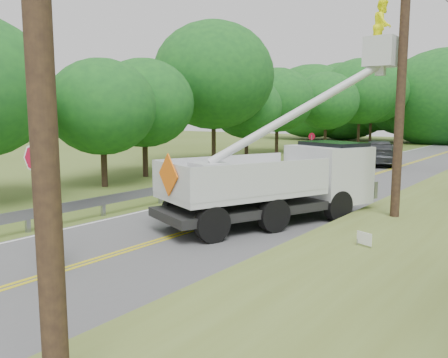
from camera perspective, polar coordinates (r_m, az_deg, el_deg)
The scene contains 10 objects.
ground at distance 12.40m, azimuth -17.06°, elevation -10.03°, with size 140.00×140.00×0.00m, color #42551A.
road at distance 23.29m, azimuth 11.83°, elevation -1.42°, with size 7.20×96.00×0.03m.
guardrail at distance 25.90m, azimuth 4.63°, elevation 0.88°, with size 0.18×48.00×0.77m.
treeline_left at distance 42.78m, azimuth 8.34°, elevation 10.44°, with size 10.53×54.53×10.31m.
flagger at distance 11.69m, azimuth -20.85°, elevation -5.62°, with size 1.17×0.52×3.09m.
bucket_truck at distance 16.64m, azimuth 9.11°, elevation 0.72°, with size 5.96×8.14×7.45m.
suv_silver at distance 26.77m, azimuth 10.26°, elevation 1.63°, with size 2.71×5.88×1.63m, color silver.
suv_darkgrey at distance 36.25m, azimuth 18.41°, elevation 3.11°, with size 2.50×6.14×1.78m, color #363A3E.
stop_sign_permanent at distance 33.32m, azimuth 10.67°, elevation 4.17°, with size 0.52×0.06×2.43m.
yard_sign at distance 12.85m, azimuth 16.79°, elevation -7.11°, with size 0.45×0.19×0.68m.
Camera 1 is at (9.59, -6.89, 3.77)m, focal length 37.32 mm.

